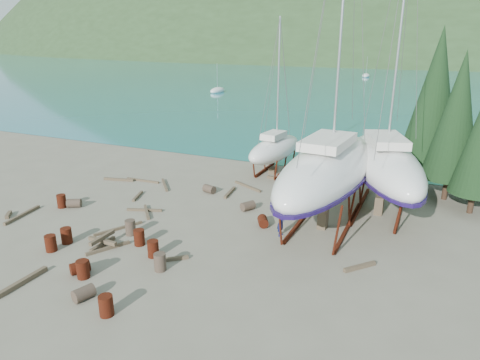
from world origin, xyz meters
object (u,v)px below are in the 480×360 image
at_px(large_sailboat_near, 329,169).
at_px(worker, 281,222).
at_px(small_sailboat_shore, 275,149).
at_px(large_sailboat_far, 385,164).

relative_size(large_sailboat_near, worker, 13.07).
relative_size(large_sailboat_near, small_sailboat_shore, 1.74).
bearing_deg(worker, large_sailboat_far, -43.42).
distance_m(large_sailboat_far, small_sailboat_shore, 10.45).
bearing_deg(large_sailboat_far, worker, -146.32).
bearing_deg(worker, small_sailboat_shore, 15.01).
height_order(large_sailboat_near, small_sailboat_shore, large_sailboat_near).
xyz_separation_m(small_sailboat_shore, worker, (4.48, -11.22, -1.20)).
bearing_deg(worker, large_sailboat_near, -42.01).
relative_size(large_sailboat_near, large_sailboat_far, 1.10).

